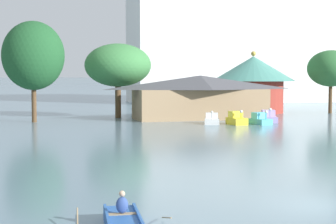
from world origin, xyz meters
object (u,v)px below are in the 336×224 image
Objects in this scene: rowboat_with_rower at (123,221)px; background_building_block at (231,29)px; boathouse at (200,96)px; shoreline_tree_tall_left at (33,56)px; pedal_boat_yellow at (237,119)px; shoreline_tree_right at (331,69)px; pedal_boat_white at (212,120)px; pedal_boat_cyan at (260,120)px; green_roof_pavilion at (253,80)px; shoreline_tree_mid at (118,65)px; pedal_boat_lavender at (268,117)px.

background_building_block is at bearing 161.81° from rowboat_with_rower.
shoreline_tree_tall_left reaches higher than boathouse.
background_building_block is at bearing 45.28° from shoreline_tree_tall_left.
pedal_boat_yellow is 23.78m from shoreline_tree_right.
pedal_boat_white is 5.25m from pedal_boat_cyan.
pedal_boat_yellow is at bearing -110.38° from background_building_block.
shoreline_tree_right is at bearing 117.90° from pedal_boat_yellow.
green_roof_pavilion is (9.28, 16.94, 4.07)m from pedal_boat_yellow.
rowboat_with_rower is 61.34m from green_roof_pavilion.
background_building_block is at bearing 92.36° from shoreline_tree_right.
pedal_boat_yellow is 17.65m from shoreline_tree_mid.
rowboat_with_rower is 42.04m from pedal_boat_white.
pedal_boat_cyan is at bearing -26.41° from pedal_boat_lavender.
background_building_block reaches higher than rowboat_with_rower.
shoreline_tree_right reaches higher than green_roof_pavilion.
green_roof_pavilion is 0.29× the size of background_building_block.
pedal_boat_lavender is 0.27× the size of shoreline_tree_tall_left.
shoreline_tree_right is (9.87, -4.02, 1.59)m from green_roof_pavilion.
background_building_block is at bearing 74.64° from green_roof_pavilion.
shoreline_tree_mid is at bearing -179.41° from shoreline_tree_right.
boathouse is at bearing 164.00° from rowboat_with_rower.
shoreline_tree_tall_left is at bearing -134.72° from background_building_block.
shoreline_tree_mid is (-9.37, 4.35, 3.76)m from boathouse.
shoreline_tree_mid is (-13.42, 12.95, 6.03)m from pedal_boat_cyan.
pedal_boat_yellow is (2.37, -1.30, 0.09)m from pedal_boat_white.
shoreline_tree_tall_left reaches higher than pedal_boat_cyan.
rowboat_with_rower is at bearing -15.47° from pedal_boat_lavender.
pedal_boat_white is 0.25× the size of green_roof_pavilion.
background_building_block reaches higher than green_roof_pavilion.
pedal_boat_lavender is 16.25m from green_roof_pavilion.
rowboat_with_rower is 45.83m from pedal_boat_lavender.
pedal_boat_lavender is (2.04, 2.25, 0.03)m from pedal_boat_cyan.
boathouse is 45.32m from background_building_block.
pedal_boat_cyan is 0.29× the size of shoreline_tree_mid.
pedal_boat_lavender is (4.66, 1.92, -0.03)m from pedal_boat_yellow.
rowboat_with_rower is at bearing -45.46° from pedal_boat_cyan.
background_building_block is (13.06, 45.77, 13.80)m from pedal_boat_lavender.
shoreline_tree_mid is 1.05× the size of shoreline_tree_right.
pedal_boat_yellow is (19.17, 37.23, 0.30)m from rowboat_with_rower.
pedal_boat_cyan is 0.23× the size of green_roof_pavilion.
pedal_boat_yellow is at bearing -145.98° from shoreline_tree_right.
shoreline_tree_mid is (8.37, 49.85, 6.27)m from rowboat_with_rower.
pedal_boat_white is 0.07× the size of background_building_block.
shoreline_tree_mid is (-20.08, -4.32, 1.90)m from green_roof_pavilion.
shoreline_tree_tall_left is (-18.76, 7.15, 7.03)m from pedal_boat_white.
background_building_block is at bearing 50.88° from shoreline_tree_mid.
background_building_block is (36.89, 84.92, 14.06)m from rowboat_with_rower.
pedal_boat_white is 52.41m from background_building_block.
rowboat_with_rower is 50.94m from shoreline_tree_mid.
pedal_boat_lavender reaches higher than pedal_boat_yellow.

